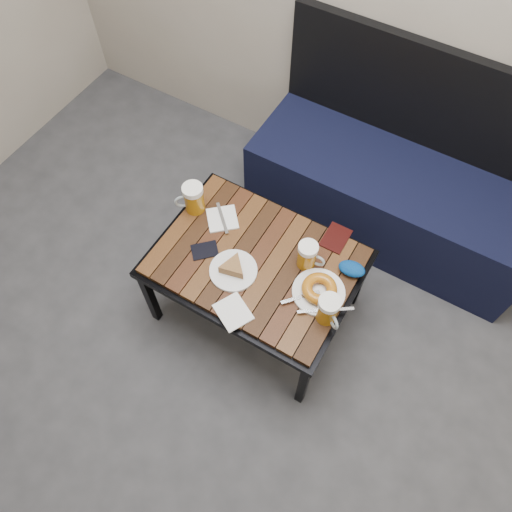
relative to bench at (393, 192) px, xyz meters
The scene contains 13 objects.
room_shell 1.95m from the bench, 94.14° to the right, with size 4.00×4.00×4.00m.
bench is the anchor object (origin of this frame).
cafe_table 0.86m from the bench, 112.58° to the right, with size 0.84×0.62×0.47m.
beer_mug_left 1.02m from the bench, 134.69° to the right, with size 0.13×0.12×0.14m.
beer_mug_centre 0.76m from the bench, 101.34° to the right, with size 0.12×0.08×0.13m.
beer_mug_right 0.91m from the bench, 87.62° to the right, with size 0.13×0.11×0.14m.
plate_pie 0.98m from the bench, 113.20° to the right, with size 0.19×0.19×0.05m.
plate_bagel 0.82m from the bench, 92.62° to the right, with size 0.26×0.23×0.06m.
napkin_left 0.90m from the bench, 128.95° to the right, with size 0.18×0.18×0.01m.
napkin_right 1.09m from the bench, 105.23° to the right, with size 0.17×0.16×0.01m.
passport_navy 1.03m from the bench, 121.81° to the right, with size 0.08×0.11×0.01m, color black.
passport_burgundy 0.57m from the bench, 99.68° to the right, with size 0.10×0.14×0.01m, color black.
knit_pouch 0.68m from the bench, 86.97° to the right, with size 0.11×0.07×0.05m, color #040979.
Camera 1 is at (0.29, 0.08, 2.23)m, focal length 35.00 mm.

